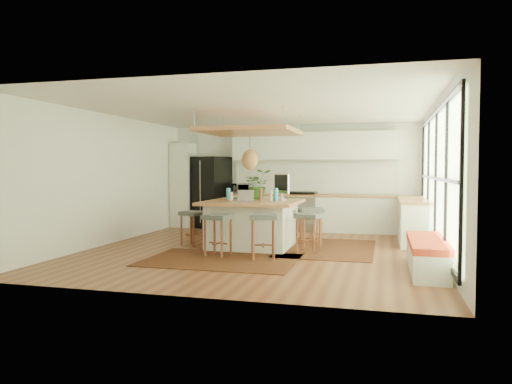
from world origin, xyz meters
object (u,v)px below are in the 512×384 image
(stool_near_left, at_px, (218,236))
(stool_right_front, at_px, (309,234))
(fridge, at_px, (210,193))
(island_plant, at_px, (258,188))
(stool_left_side, at_px, (192,228))
(laptop, at_px, (245,196))
(stool_near_right, at_px, (263,239))
(monitor, at_px, (282,187))
(microwave, at_px, (243,187))
(stool_right_back, at_px, (311,228))
(island, at_px, (253,224))

(stool_near_left, relative_size, stool_right_front, 1.02)
(fridge, distance_m, island_plant, 3.03)
(stool_left_side, distance_m, island_plant, 1.60)
(stool_left_side, relative_size, laptop, 2.02)
(stool_left_side, relative_size, island_plant, 1.12)
(stool_near_right, xyz_separation_m, monitor, (-0.01, 1.60, 0.83))
(fridge, relative_size, microwave, 3.83)
(island_plant, bearing_deg, stool_near_left, -101.20)
(stool_left_side, distance_m, laptop, 1.38)
(stool_near_right, distance_m, stool_right_back, 1.78)
(monitor, bearing_deg, microwave, 171.56)
(stool_near_right, height_order, island_plant, island_plant)
(fridge, relative_size, island_plant, 3.03)
(microwave, bearing_deg, stool_near_right, -70.25)
(microwave, bearing_deg, monitor, -58.75)
(island_plant, bearing_deg, stool_left_side, -154.87)
(laptop, bearing_deg, stool_right_back, 29.47)
(microwave, bearing_deg, stool_left_side, -96.17)
(island, relative_size, stool_near_right, 2.36)
(island, height_order, microwave, microwave)
(stool_near_right, bearing_deg, island, 112.87)
(monitor, bearing_deg, fridge, -175.61)
(stool_right_front, height_order, monitor, monitor)
(stool_right_back, xyz_separation_m, monitor, (-0.59, -0.08, 0.83))
(stool_right_front, height_order, stool_right_back, stool_right_back)
(island_plant, bearing_deg, fridge, 129.74)
(fridge, relative_size, monitor, 3.20)
(island, relative_size, island_plant, 2.97)
(monitor, bearing_deg, laptop, -81.48)
(monitor, xyz_separation_m, microwave, (-1.53, 2.39, -0.10))
(stool_near_right, xyz_separation_m, island_plant, (-0.53, 1.69, 0.82))
(fridge, xyz_separation_m, island, (1.94, -2.76, -0.46))
(stool_near_right, relative_size, stool_right_back, 1.02)
(stool_right_back, relative_size, microwave, 1.56)
(fridge, relative_size, stool_near_right, 2.41)
(fridge, relative_size, stool_near_left, 2.52)
(microwave, xyz_separation_m, island_plant, (1.00, -2.29, 0.08))
(stool_near_right, relative_size, stool_left_side, 1.13)
(stool_near_right, bearing_deg, stool_near_left, 175.26)
(island_plant, bearing_deg, microwave, 113.64)
(laptop, xyz_separation_m, monitor, (0.59, 0.69, 0.14))
(stool_right_front, relative_size, stool_right_back, 0.96)
(stool_near_left, relative_size, stool_left_side, 1.08)
(island, relative_size, stool_right_front, 2.52)
(island, distance_m, stool_right_front, 1.27)
(island, xyz_separation_m, stool_near_right, (0.53, -1.25, -0.11))
(monitor, distance_m, microwave, 2.83)
(stool_near_left, xyz_separation_m, laptop, (0.26, 0.84, 0.70))
(fridge, bearing_deg, laptop, -37.64)
(microwave, bearing_deg, stool_near_left, -81.46)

